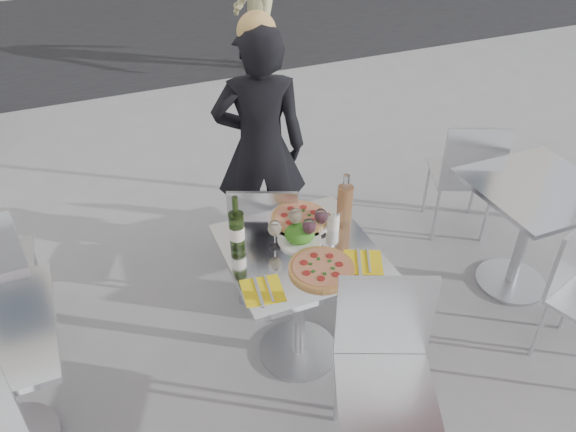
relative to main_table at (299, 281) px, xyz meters
name	(u,v)px	position (x,y,z in m)	size (l,w,h in m)	color
ground	(298,351)	(0.00, 0.00, -0.54)	(80.00, 80.00, 0.00)	gray
street_asphalt	(120,25)	(0.00, 6.50, -0.54)	(24.00, 5.00, 0.00)	black
main_table	(299,281)	(0.00, 0.00, 0.00)	(0.72, 0.72, 0.75)	#B7BABF
side_table_right	(531,216)	(1.50, 0.00, 0.00)	(0.72, 0.72, 0.75)	#B7BABF
chair_far	(264,232)	(0.00, 0.51, -0.04)	(0.51, 0.51, 0.84)	silver
chair_near	(384,360)	(0.14, -0.62, 0.01)	(0.56, 0.57, 0.93)	silver
side_chair_rfar	(467,170)	(1.48, 0.58, -0.01)	(0.54, 0.55, 0.90)	silver
woman_diner	(260,149)	(0.14, 0.95, 0.25)	(0.58, 0.38, 1.58)	black
pedestrian_b	(252,1)	(1.24, 4.22, 0.22)	(0.98, 0.57, 1.52)	tan
pizza_near	(321,268)	(0.03, -0.18, 0.22)	(0.31, 0.31, 0.02)	tan
pizza_far	(299,218)	(0.09, 0.21, 0.23)	(0.33, 0.33, 0.03)	white
salad_plate	(300,235)	(0.02, 0.06, 0.25)	(0.22, 0.22, 0.09)	white
wine_bottle	(237,228)	(-0.27, 0.13, 0.32)	(0.07, 0.08, 0.29)	#395720
carafe	(345,204)	(0.30, 0.11, 0.33)	(0.08, 0.08, 0.29)	tan
sugar_shaker	(333,220)	(0.23, 0.09, 0.26)	(0.06, 0.06, 0.11)	white
wineglass_white_a	(275,229)	(-0.10, 0.06, 0.32)	(0.07, 0.07, 0.16)	white
wineglass_white_b	(295,217)	(0.03, 0.12, 0.32)	(0.07, 0.07, 0.16)	white
wineglass_red_a	(309,227)	(0.06, 0.01, 0.32)	(0.07, 0.07, 0.16)	white
wineglass_red_b	(321,217)	(0.14, 0.07, 0.32)	(0.07, 0.07, 0.16)	white
napkin_left	(263,290)	(-0.27, -0.21, 0.21)	(0.20, 0.20, 0.01)	yellow
napkin_right	(363,262)	(0.24, -0.21, 0.21)	(0.24, 0.24, 0.01)	yellow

